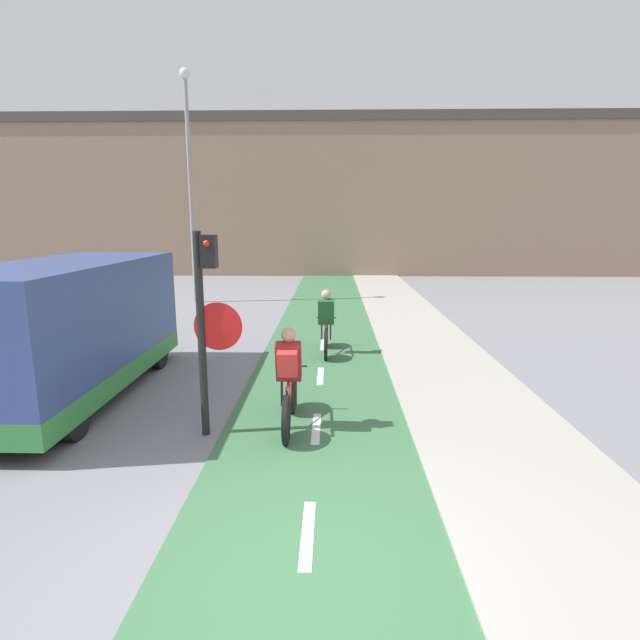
% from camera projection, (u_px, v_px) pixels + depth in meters
% --- Properties ---
extents(ground_plane, '(120.00, 120.00, 0.00)m').
position_uv_depth(ground_plane, '(305.00, 571.00, 4.36)').
color(ground_plane, gray).
extents(bike_lane, '(2.71, 60.00, 0.02)m').
position_uv_depth(bike_lane, '(305.00, 570.00, 4.36)').
color(bike_lane, '#3D7047').
rests_on(bike_lane, ground_plane).
extents(sidewalk_strip, '(2.40, 60.00, 0.05)m').
position_uv_depth(sidewalk_strip, '(601.00, 574.00, 4.29)').
color(sidewalk_strip, '#A8A399').
rests_on(sidewalk_strip, ground_plane).
extents(building_row_background, '(60.00, 5.20, 8.55)m').
position_uv_depth(building_row_background, '(329.00, 198.00, 28.88)').
color(building_row_background, '#89705B').
rests_on(building_row_background, ground_plane).
extents(traffic_light_pole, '(0.67, 0.25, 2.87)m').
position_uv_depth(traffic_light_pole, '(207.00, 311.00, 6.79)').
color(traffic_light_pole, black).
rests_on(traffic_light_pole, ground_plane).
extents(street_lamp_far, '(0.36, 0.36, 8.13)m').
position_uv_depth(street_lamp_far, '(189.00, 167.00, 17.69)').
color(street_lamp_far, gray).
rests_on(street_lamp_far, ground_plane).
extents(cyclist_near, '(0.46, 1.81, 1.52)m').
position_uv_depth(cyclist_near, '(289.00, 381.00, 7.21)').
color(cyclist_near, black).
rests_on(cyclist_near, ground_plane).
extents(cyclist_far, '(0.46, 1.76, 1.48)m').
position_uv_depth(cyclist_far, '(326.00, 325.00, 11.30)').
color(cyclist_far, black).
rests_on(cyclist_far, ground_plane).
extents(van, '(2.03, 5.31, 2.33)m').
position_uv_depth(van, '(68.00, 332.00, 8.48)').
color(van, '#334784').
rests_on(van, ground_plane).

